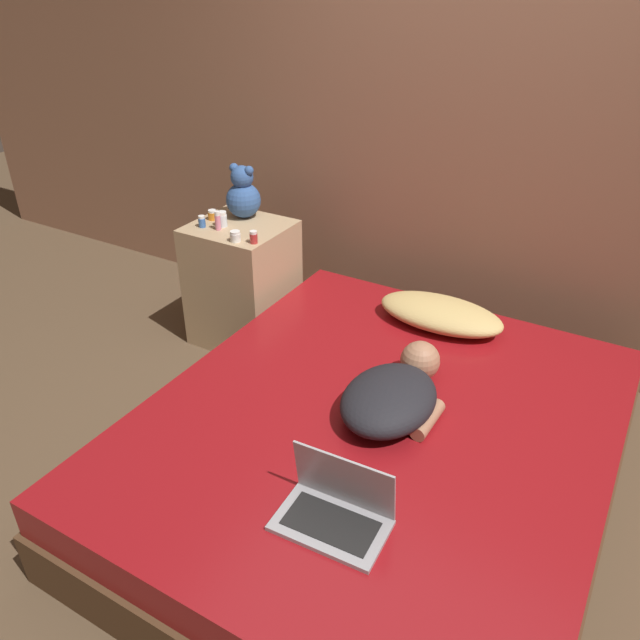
% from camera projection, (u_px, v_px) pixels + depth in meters
% --- Properties ---
extents(ground_plane, '(12.00, 12.00, 0.00)m').
position_uv_depth(ground_plane, '(374.00, 487.00, 2.66)').
color(ground_plane, brown).
extents(wall_back, '(8.00, 0.06, 2.60)m').
position_uv_depth(wall_back, '(507.00, 115.00, 2.99)').
color(wall_back, '#996B51').
rests_on(wall_back, ground_plane).
extents(bed, '(1.76, 2.09, 0.39)m').
position_uv_depth(bed, '(376.00, 453.00, 2.56)').
color(bed, '#4C331E').
rests_on(bed, ground_plane).
extents(nightstand, '(0.51, 0.47, 0.70)m').
position_uv_depth(nightstand, '(243.00, 283.00, 3.54)').
color(nightstand, tan).
rests_on(nightstand, ground_plane).
extents(pillow, '(0.62, 0.32, 0.12)m').
position_uv_depth(pillow, '(441.00, 314.00, 3.03)').
color(pillow, tan).
rests_on(pillow, bed).
extents(person_lying, '(0.37, 0.63, 0.17)m').
position_uv_depth(person_lying, '(395.00, 394.00, 2.45)').
color(person_lying, black).
rests_on(person_lying, bed).
extents(laptop, '(0.37, 0.24, 0.23)m').
position_uv_depth(laptop, '(336.00, 508.00, 1.98)').
color(laptop, '#9E9EA3').
rests_on(laptop, bed).
extents(teddy_bear, '(0.19, 0.19, 0.29)m').
position_uv_depth(teddy_bear, '(243.00, 195.00, 3.41)').
color(teddy_bear, '#335693').
rests_on(teddy_bear, nightstand).
extents(bottle_blue, '(0.04, 0.04, 0.06)m').
position_uv_depth(bottle_blue, '(202.00, 222.00, 3.33)').
color(bottle_blue, '#3866B2').
rests_on(bottle_blue, nightstand).
extents(bottle_clear, '(0.06, 0.06, 0.08)m').
position_uv_depth(bottle_clear, '(222.00, 219.00, 3.33)').
color(bottle_clear, silver).
rests_on(bottle_clear, nightstand).
extents(bottle_orange, '(0.05, 0.05, 0.06)m').
position_uv_depth(bottle_orange, '(212.00, 215.00, 3.42)').
color(bottle_orange, orange).
rests_on(bottle_orange, nightstand).
extents(bottle_red, '(0.04, 0.04, 0.07)m').
position_uv_depth(bottle_red, '(254.00, 237.00, 3.14)').
color(bottle_red, '#B72D2D').
rests_on(bottle_red, nightstand).
extents(bottle_pink, '(0.03, 0.03, 0.10)m').
position_uv_depth(bottle_pink, '(218.00, 221.00, 3.28)').
color(bottle_pink, pink).
rests_on(bottle_pink, nightstand).
extents(bottle_white, '(0.05, 0.05, 0.06)m').
position_uv_depth(bottle_white, '(235.00, 236.00, 3.16)').
color(bottle_white, white).
rests_on(bottle_white, nightstand).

